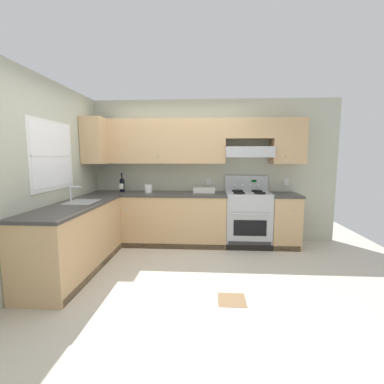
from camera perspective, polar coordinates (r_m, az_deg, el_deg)
ground_plane at (r=3.80m, az=-4.97°, el=-16.52°), size 7.04×7.04×0.00m
floor_accent_tile at (r=3.19m, az=8.33°, el=-21.41°), size 0.30×0.30×0.01m
wall_back at (r=4.96m, az=2.00°, el=6.72°), size 4.68×0.57×2.55m
wall_left at (r=4.23m, az=-26.57°, el=3.99°), size 0.47×4.00×2.55m
counter_back_run at (r=4.83m, az=-2.79°, el=-5.62°), size 3.60×0.65×0.91m
counter_left_run at (r=4.01m, az=-23.12°, el=-8.80°), size 0.63×1.91×1.13m
stove at (r=4.85m, az=11.55°, el=-5.37°), size 0.76×0.62×1.20m
wine_bottle at (r=5.03m, az=-14.42°, el=1.55°), size 0.08×0.08×0.34m
bowl at (r=4.81m, az=2.57°, el=0.21°), size 0.38×0.22×0.08m
paper_towel_roll at (r=4.86m, az=-9.10°, el=0.72°), size 0.14×0.14×0.14m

